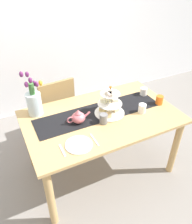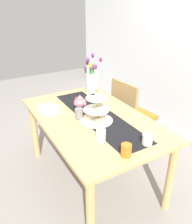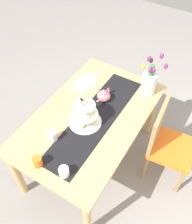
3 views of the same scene
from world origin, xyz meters
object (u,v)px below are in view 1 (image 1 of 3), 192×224
teapot (78,117)px  cream_jug (144,92)px  tiered_cake_stand (110,105)px  dinner_plate_left (79,145)px  mug_white_text (142,109)px  chair_left (55,108)px  mug_orange (159,100)px  fork_left (62,150)px  tulip_vase (34,101)px  dining_table (102,124)px  mug_grey (104,119)px  knife_left (94,140)px

teapot → cream_jug: (0.86, 0.15, -0.02)m
tiered_cake_stand → dinner_plate_left: size_ratio=1.32×
cream_jug → mug_white_text: size_ratio=0.89×
chair_left → mug_orange: 1.24m
tiered_cake_stand → fork_left: (-0.60, -0.29, -0.10)m
tiered_cake_stand → cream_jug: (0.52, 0.15, -0.06)m
mug_orange → tulip_vase: bearing=161.7°
cream_jug → mug_orange: bearing=-81.0°
dining_table → cream_jug: 0.64m
dining_table → mug_grey: bearing=-109.3°
dinner_plate_left → mug_white_text: 0.77m
dining_table → cream_jug: size_ratio=17.82×
dining_table → mug_orange: bearing=-7.0°
mug_white_text → dinner_plate_left: bearing=-168.0°
fork_left → mug_white_text: 0.91m
teapot → mug_grey: bearing=-28.7°
chair_left → cream_jug: 1.08m
tiered_cake_stand → mug_orange: tiered_cake_stand is taller
chair_left → tiered_cake_stand: bearing=-62.1°
dinner_plate_left → mug_orange: 1.03m
tiered_cake_stand → knife_left: size_ratio=1.79×
teapot → dining_table: bearing=0.0°
chair_left → dinner_plate_left: 1.02m
cream_jug → dinner_plate_left: cream_jug is taller
knife_left → fork_left: bearing=180.0°
tiered_cake_stand → chair_left: bearing=117.9°
chair_left → cream_jug: size_ratio=10.71×
teapot → tulip_vase: size_ratio=0.53×
teapot → mug_orange: size_ratio=2.51×
cream_jug → mug_white_text: mug_white_text is taller
cream_jug → dinner_plate_left: size_ratio=0.37×
teapot → dinner_plate_left: (-0.12, -0.29, -0.05)m
teapot → knife_left: 0.30m
mug_grey → mug_orange: 0.69m
fork_left → mug_white_text: mug_white_text is taller
teapot → cream_jug: 0.87m
chair_left → mug_orange: size_ratio=9.58×
mug_white_text → dining_table: bearing=161.2°
teapot → mug_orange: bearing=-5.1°
teapot → dinner_plate_left: bearing=-112.3°
chair_left → cream_jug: chair_left is taller
chair_left → dining_table: bearing=-68.0°
tiered_cake_stand → dinner_plate_left: tiered_cake_stand is taller
dining_table → chair_left: (-0.28, 0.69, -0.13)m
dining_table → knife_left: knife_left is taller
chair_left → teapot: size_ratio=3.82×
mug_grey → tulip_vase: bearing=140.6°
mug_orange → fork_left: bearing=-169.6°
mug_orange → mug_white_text: bearing=-168.7°
teapot → cream_jug: teapot is taller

